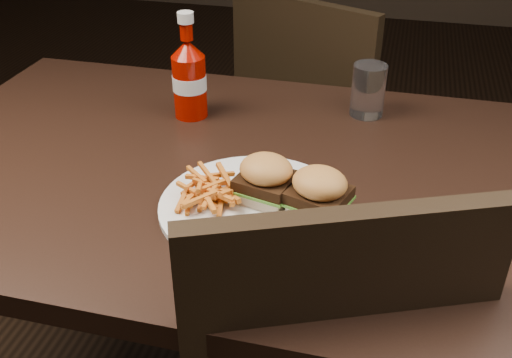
% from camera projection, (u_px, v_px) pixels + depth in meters
% --- Properties ---
extents(dining_table, '(1.20, 0.80, 0.04)m').
position_uv_depth(dining_table, '(222.00, 173.00, 1.09)').
color(dining_table, black).
rests_on(dining_table, ground).
extents(chair_far, '(0.58, 0.58, 0.04)m').
position_uv_depth(chair_far, '(334.00, 141.00, 1.82)').
color(chair_far, black).
rests_on(chair_far, ground).
extents(plate, '(0.31, 0.31, 0.01)m').
position_uv_depth(plate, '(254.00, 206.00, 0.96)').
color(plate, white).
rests_on(plate, dining_table).
extents(sandwich_half_a, '(0.09, 0.09, 0.02)m').
position_uv_depth(sandwich_half_a, '(266.00, 193.00, 0.96)').
color(sandwich_half_a, beige).
rests_on(sandwich_half_a, plate).
extents(sandwich_half_b, '(0.10, 0.09, 0.02)m').
position_uv_depth(sandwich_half_b, '(318.00, 207.00, 0.93)').
color(sandwich_half_b, '#FDF2C6').
rests_on(sandwich_half_b, plate).
extents(fries_pile, '(0.12, 0.12, 0.04)m').
position_uv_depth(fries_pile, '(209.00, 189.00, 0.95)').
color(fries_pile, '#C36A29').
rests_on(fries_pile, plate).
extents(ketchup_bottle, '(0.07, 0.07, 0.14)m').
position_uv_depth(ketchup_bottle, '(190.00, 89.00, 1.22)').
color(ketchup_bottle, '#960A00').
rests_on(ketchup_bottle, dining_table).
extents(tumbler, '(0.07, 0.07, 0.11)m').
position_uv_depth(tumbler, '(368.00, 90.00, 1.22)').
color(tumbler, white).
rests_on(tumbler, dining_table).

